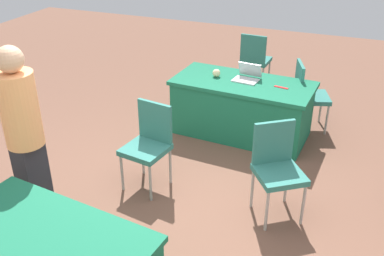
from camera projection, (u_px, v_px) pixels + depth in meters
ground_plane at (185, 209)px, 4.64m from camera, size 14.40×14.40×0.00m
table_foreground at (242, 108)px, 5.94m from camera, size 1.86×0.97×0.76m
chair_tucked_left at (149, 141)px, 4.80m from camera, size 0.51×0.51×0.96m
chair_tucked_right at (307, 92)px, 6.01m from camera, size 0.56×0.56×0.94m
chair_by_pillar at (255, 58)px, 7.28m from camera, size 0.46×0.46×0.94m
chair_back_row at (277, 165)px, 4.35m from camera, size 0.61×0.61×0.97m
person_attendee_standing at (24, 130)px, 4.02m from camera, size 0.36×0.36×1.81m
laptop_silver at (247, 77)px, 5.80m from camera, size 0.35×0.33×0.21m
yarn_ball at (216, 73)px, 5.89m from camera, size 0.10×0.10×0.10m
scissors_red at (281, 87)px, 5.58m from camera, size 0.18×0.06×0.01m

